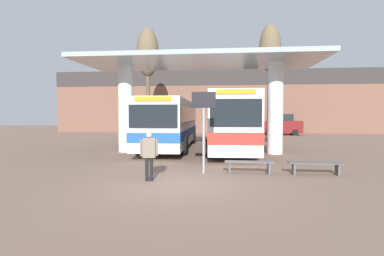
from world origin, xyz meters
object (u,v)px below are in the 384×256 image
(waiting_bench_mid_platform, at_px, (249,164))
(pedestrian_waiting, at_px, (149,152))
(waiting_bench_near_pillar, at_px, (315,165))
(transit_bus_center_bay, at_px, (230,120))
(poplar_tree_behind_right, at_px, (270,52))
(info_sign_platform, at_px, (204,116))
(transit_bus_left_bay, at_px, (171,122))
(parked_car_street, at_px, (280,125))
(poplar_tree_behind_left, at_px, (148,55))

(waiting_bench_mid_platform, distance_m, pedestrian_waiting, 3.85)
(waiting_bench_mid_platform, bearing_deg, waiting_bench_near_pillar, 0.00)
(transit_bus_center_bay, distance_m, waiting_bench_near_pillar, 8.21)
(poplar_tree_behind_right, bearing_deg, info_sign_platform, -107.20)
(waiting_bench_mid_platform, distance_m, info_sign_platform, 2.51)
(transit_bus_left_bay, xyz_separation_m, pedestrian_waiting, (1.01, -9.97, -0.76))
(poplar_tree_behind_right, relative_size, parked_car_street, 2.20)
(info_sign_platform, bearing_deg, waiting_bench_mid_platform, 4.48)
(waiting_bench_mid_platform, bearing_deg, transit_bus_center_bay, 94.39)
(transit_bus_left_bay, distance_m, pedestrian_waiting, 10.05)
(waiting_bench_mid_platform, bearing_deg, parked_car_street, 76.73)
(transit_bus_left_bay, bearing_deg, poplar_tree_behind_left, -68.08)
(transit_bus_left_bay, xyz_separation_m, poplar_tree_behind_left, (-3.76, 8.61, 6.20))
(pedestrian_waiting, distance_m, poplar_tree_behind_right, 18.96)
(waiting_bench_near_pillar, xyz_separation_m, info_sign_platform, (-4.11, -0.13, 1.83))
(waiting_bench_near_pillar, bearing_deg, poplar_tree_behind_right, 87.85)
(transit_bus_center_bay, relative_size, poplar_tree_behind_right, 1.15)
(transit_bus_center_bay, relative_size, waiting_bench_near_pillar, 5.86)
(pedestrian_waiting, bearing_deg, waiting_bench_near_pillar, 2.91)
(pedestrian_waiting, xyz_separation_m, poplar_tree_behind_right, (6.39, 16.60, 6.56))
(poplar_tree_behind_right, bearing_deg, transit_bus_center_bay, -115.41)
(transit_bus_left_bay, xyz_separation_m, waiting_bench_mid_platform, (4.44, -8.33, -1.40))
(waiting_bench_mid_platform, bearing_deg, transit_bus_left_bay, 118.04)
(pedestrian_waiting, distance_m, poplar_tree_behind_left, 20.41)
(waiting_bench_near_pillar, bearing_deg, poplar_tree_behind_left, 122.05)
(waiting_bench_mid_platform, relative_size, poplar_tree_behind_left, 0.17)
(poplar_tree_behind_left, bearing_deg, transit_bus_center_bay, -51.11)
(transit_bus_center_bay, xyz_separation_m, poplar_tree_behind_left, (-7.62, 9.45, 6.09))
(waiting_bench_near_pillar, bearing_deg, waiting_bench_mid_platform, -180.00)
(info_sign_platform, bearing_deg, pedestrian_waiting, -138.82)
(parked_car_street, bearing_deg, info_sign_platform, -107.88)
(poplar_tree_behind_left, bearing_deg, waiting_bench_mid_platform, -64.18)
(info_sign_platform, bearing_deg, poplar_tree_behind_right, 72.80)
(info_sign_platform, height_order, poplar_tree_behind_right, poplar_tree_behind_right)
(info_sign_platform, xyz_separation_m, parked_car_street, (6.95, 22.41, -1.09))
(transit_bus_center_bay, distance_m, waiting_bench_mid_platform, 7.67)
(waiting_bench_mid_platform, distance_m, parked_car_street, 22.90)
(transit_bus_left_bay, distance_m, poplar_tree_behind_right, 11.50)
(transit_bus_center_bay, bearing_deg, pedestrian_waiting, 71.16)
(parked_car_street, bearing_deg, poplar_tree_behind_right, -107.95)
(transit_bus_center_bay, bearing_deg, info_sign_platform, 80.09)
(transit_bus_left_bay, height_order, info_sign_platform, transit_bus_left_bay)
(transit_bus_center_bay, bearing_deg, waiting_bench_mid_platform, 92.88)
(transit_bus_left_bay, xyz_separation_m, parked_car_street, (9.69, 13.94, -0.65))
(transit_bus_left_bay, relative_size, pedestrian_waiting, 7.29)
(waiting_bench_mid_platform, xyz_separation_m, poplar_tree_behind_right, (2.97, 14.96, 7.20))
(transit_bus_center_bay, relative_size, parked_car_street, 2.52)
(transit_bus_center_bay, xyz_separation_m, info_sign_platform, (-1.13, -7.63, 0.31))
(poplar_tree_behind_right, bearing_deg, transit_bus_left_bay, -138.20)
(pedestrian_waiting, bearing_deg, poplar_tree_behind_left, 91.60)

